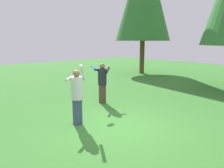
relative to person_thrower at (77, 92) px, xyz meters
name	(u,v)px	position (x,y,z in m)	size (l,w,h in m)	color
ground_plane	(117,127)	(0.95, 0.72, -0.99)	(40.00, 40.00, 0.00)	#387A2D
person_thrower	(77,92)	(0.00, 0.00, 0.00)	(0.67, 0.66, 1.83)	#38476B
person_catcher	(102,80)	(-1.36, 2.11, -0.05)	(0.68, 0.70, 1.60)	#4C382D
frisbee	(94,67)	(-0.98, 1.41, 0.54)	(0.37, 0.37, 0.13)	#2393D1
ball_white	(77,108)	(-1.17, 0.75, -0.87)	(0.23, 0.23, 0.23)	white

